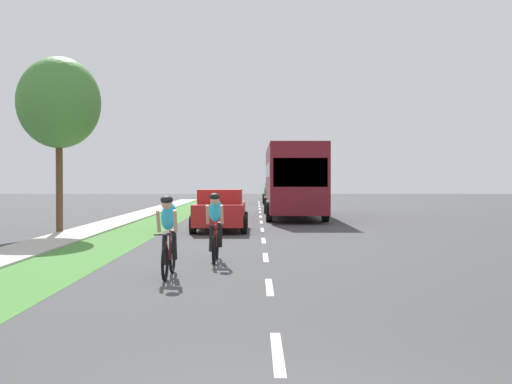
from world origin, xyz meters
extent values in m
plane|color=#424244|center=(0.00, 20.00, 0.00)|extent=(120.00, 120.00, 0.00)
cube|color=#478438|center=(-4.58, 20.00, 0.00)|extent=(2.04, 70.00, 0.01)
cube|color=#B2ADA3|center=(-6.38, 20.00, 0.00)|extent=(1.56, 70.00, 0.10)
cube|color=white|center=(0.00, 2.46, 0.00)|extent=(0.12, 1.80, 0.01)
cube|color=white|center=(0.00, 6.77, 0.00)|extent=(0.12, 1.80, 0.01)
cube|color=white|center=(0.00, 11.08, 0.00)|extent=(0.12, 1.80, 0.01)
cube|color=white|center=(0.00, 15.38, 0.00)|extent=(0.12, 1.80, 0.01)
cube|color=white|center=(0.00, 19.69, 0.00)|extent=(0.12, 1.80, 0.01)
cube|color=white|center=(0.00, 24.00, 0.00)|extent=(0.12, 1.80, 0.01)
cube|color=white|center=(0.00, 28.31, 0.00)|extent=(0.12, 1.80, 0.01)
cube|color=white|center=(0.00, 32.62, 0.00)|extent=(0.12, 1.80, 0.01)
cube|color=white|center=(0.00, 36.92, 0.00)|extent=(0.12, 1.80, 0.01)
cube|color=white|center=(0.00, 41.23, 0.00)|extent=(0.12, 1.80, 0.01)
cube|color=white|center=(0.00, 45.54, 0.00)|extent=(0.12, 1.80, 0.01)
cube|color=white|center=(0.00, 49.85, 0.00)|extent=(0.12, 1.80, 0.01)
torus|color=black|center=(-1.92, 8.45, 0.34)|extent=(0.06, 0.68, 0.68)
torus|color=black|center=(-1.92, 7.41, 0.34)|extent=(0.06, 0.68, 0.68)
cylinder|color=maroon|center=(-1.92, 7.83, 0.52)|extent=(0.04, 0.59, 0.43)
cylinder|color=maroon|center=(-1.92, 8.11, 0.62)|extent=(0.04, 0.04, 0.55)
cylinder|color=maroon|center=(-1.92, 7.88, 0.85)|extent=(0.03, 0.55, 0.03)
cylinder|color=black|center=(-1.92, 7.43, 0.86)|extent=(0.42, 0.02, 0.02)
ellipsoid|color=#26A5CC|center=(-1.92, 7.95, 1.18)|extent=(0.30, 0.54, 0.63)
sphere|color=tan|center=(-1.92, 7.67, 1.42)|extent=(0.20, 0.20, 0.20)
ellipsoid|color=black|center=(-1.92, 7.67, 1.50)|extent=(0.24, 0.28, 0.16)
cylinder|color=tan|center=(-2.08, 7.67, 1.10)|extent=(0.07, 0.26, 0.45)
cylinder|color=tan|center=(-1.76, 7.67, 1.10)|extent=(0.07, 0.26, 0.45)
cylinder|color=black|center=(-2.02, 8.03, 0.52)|extent=(0.10, 0.30, 0.60)
cylinder|color=black|center=(-1.82, 7.98, 0.62)|extent=(0.10, 0.25, 0.61)
torus|color=black|center=(-1.16, 10.78, 0.34)|extent=(0.06, 0.68, 0.68)
torus|color=black|center=(-1.16, 9.74, 0.34)|extent=(0.06, 0.68, 0.68)
cylinder|color=red|center=(-1.16, 10.16, 0.52)|extent=(0.04, 0.59, 0.43)
cylinder|color=red|center=(-1.16, 10.44, 0.62)|extent=(0.04, 0.04, 0.55)
cylinder|color=red|center=(-1.16, 10.21, 0.85)|extent=(0.03, 0.55, 0.03)
cylinder|color=black|center=(-1.16, 9.76, 0.86)|extent=(0.42, 0.02, 0.02)
ellipsoid|color=#26A5CC|center=(-1.16, 10.28, 1.18)|extent=(0.30, 0.54, 0.63)
sphere|color=tan|center=(-1.16, 10.00, 1.42)|extent=(0.20, 0.20, 0.20)
ellipsoid|color=black|center=(-1.16, 10.00, 1.50)|extent=(0.24, 0.28, 0.16)
cylinder|color=tan|center=(-1.32, 10.00, 1.10)|extent=(0.07, 0.26, 0.45)
cylinder|color=tan|center=(-1.00, 10.00, 1.10)|extent=(0.07, 0.26, 0.45)
cylinder|color=black|center=(-1.26, 10.36, 0.52)|extent=(0.10, 0.30, 0.60)
cylinder|color=black|center=(-1.06, 10.31, 0.62)|extent=(0.10, 0.25, 0.61)
cube|color=red|center=(-1.54, 19.20, 0.64)|extent=(1.76, 4.30, 0.76)
cube|color=red|center=(-1.54, 19.35, 1.26)|extent=(1.55, 2.24, 0.52)
cube|color=#1E2833|center=(-1.54, 18.39, 1.24)|extent=(1.44, 0.08, 0.44)
cylinder|color=black|center=(-2.42, 17.87, 0.32)|extent=(0.22, 0.64, 0.64)
cylinder|color=black|center=(-0.66, 17.87, 0.32)|extent=(0.22, 0.64, 0.64)
cylinder|color=black|center=(-2.42, 20.54, 0.32)|extent=(0.22, 0.64, 0.64)
cylinder|color=black|center=(-0.66, 20.54, 0.32)|extent=(0.22, 0.64, 0.64)
cube|color=maroon|center=(1.60, 27.92, 1.93)|extent=(2.50, 11.60, 3.10)
cube|color=#1E2833|center=(1.60, 27.92, 2.33)|extent=(2.52, 10.67, 0.64)
cube|color=#1E2833|center=(1.60, 22.15, 2.18)|extent=(2.25, 0.06, 1.20)
cylinder|color=black|center=(0.35, 24.15, 0.48)|extent=(0.28, 0.96, 0.96)
cylinder|color=black|center=(2.85, 24.15, 0.48)|extent=(0.28, 0.96, 0.96)
cylinder|color=black|center=(0.35, 31.11, 0.48)|extent=(0.28, 0.96, 0.96)
cylinder|color=black|center=(2.85, 31.11, 0.48)|extent=(0.28, 0.96, 0.96)
cube|color=#194C2D|center=(1.39, 45.82, 0.72)|extent=(1.96, 5.10, 0.76)
cube|color=#194C2D|center=(1.39, 45.06, 1.32)|extent=(1.80, 1.78, 0.64)
cube|color=#1E2833|center=(1.39, 44.34, 1.30)|extent=(1.67, 0.08, 0.52)
cube|color=#194C2D|center=(0.49, 46.84, 1.02)|extent=(0.08, 2.81, 0.40)
cube|color=#194C2D|center=(2.29, 46.84, 1.02)|extent=(0.08, 2.81, 0.40)
cube|color=#194C2D|center=(1.39, 48.33, 1.02)|extent=(1.80, 0.08, 0.40)
cylinder|color=black|center=(0.41, 44.29, 0.38)|extent=(0.26, 0.76, 0.76)
cylinder|color=black|center=(2.37, 44.29, 0.38)|extent=(0.26, 0.76, 0.76)
cylinder|color=black|center=(0.41, 47.35, 0.38)|extent=(0.26, 0.76, 0.76)
cylinder|color=black|center=(2.37, 47.35, 0.38)|extent=(0.26, 0.76, 0.76)
cube|color=#A5A8AD|center=(1.67, 56.78, 0.81)|extent=(1.90, 4.70, 1.00)
cube|color=#A5A8AD|center=(1.67, 56.98, 1.53)|extent=(1.71, 2.91, 0.52)
cube|color=#1E2833|center=(1.67, 55.73, 1.41)|extent=(1.56, 0.08, 0.44)
cylinder|color=black|center=(0.72, 55.37, 0.36)|extent=(0.25, 0.72, 0.72)
cylinder|color=black|center=(2.62, 55.37, 0.36)|extent=(0.25, 0.72, 0.72)
cylinder|color=black|center=(0.72, 58.19, 0.36)|extent=(0.25, 0.72, 0.72)
cylinder|color=black|center=(2.62, 58.19, 0.36)|extent=(0.25, 0.72, 0.72)
cylinder|color=brown|center=(-7.19, 18.32, 1.71)|extent=(0.24, 0.24, 3.43)
ellipsoid|color=#478438|center=(-7.19, 18.32, 4.60)|extent=(2.92, 2.92, 3.21)
camera|label=1|loc=(-0.23, -4.53, 1.88)|focal=45.44mm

